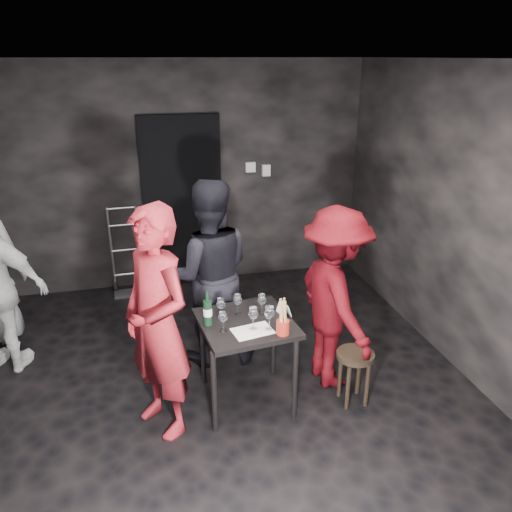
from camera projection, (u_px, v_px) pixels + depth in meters
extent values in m
cube|color=black|center=(218.00, 398.00, 4.26)|extent=(4.50, 5.00, 0.02)
cube|color=silver|center=(206.00, 59.00, 3.25)|extent=(4.50, 5.00, 0.02)
cube|color=black|center=(181.00, 178.00, 6.01)|extent=(4.50, 0.04, 2.70)
cube|color=black|center=(475.00, 229.00, 4.24)|extent=(0.04, 5.00, 2.70)
cube|color=black|center=(183.00, 203.00, 6.06)|extent=(0.95, 0.10, 2.10)
cube|color=#B7B7B2|center=(250.00, 167.00, 6.11)|extent=(0.12, 0.06, 0.12)
cube|color=#B7B7B2|center=(266.00, 170.00, 6.17)|extent=(0.10, 0.06, 0.14)
cylinder|color=#B2B2B7|center=(112.00, 251.00, 5.98)|extent=(0.03, 0.03, 1.08)
cylinder|color=#B2B2B7|center=(139.00, 249.00, 6.05)|extent=(0.03, 0.03, 1.08)
cube|color=#B2B2B7|center=(130.00, 293.00, 6.11)|extent=(0.36, 0.20, 0.03)
cylinder|color=black|center=(116.00, 285.00, 6.17)|extent=(0.04, 0.16, 0.16)
cylinder|color=black|center=(142.00, 282.00, 6.25)|extent=(0.04, 0.16, 0.16)
cube|color=black|center=(246.00, 323.00, 3.99)|extent=(0.72, 0.72, 0.04)
cylinder|color=black|center=(214.00, 392.00, 3.77)|extent=(0.04, 0.04, 0.71)
cylinder|color=black|center=(295.00, 380.00, 3.91)|extent=(0.04, 0.04, 0.71)
cylinder|color=black|center=(203.00, 347.00, 4.35)|extent=(0.04, 0.04, 0.71)
cylinder|color=black|center=(273.00, 338.00, 4.48)|extent=(0.04, 0.04, 0.71)
cylinder|color=black|center=(355.00, 355.00, 4.06)|extent=(0.31, 0.31, 0.04)
cylinder|color=black|center=(358.00, 373.00, 4.25)|extent=(0.04, 0.04, 0.41)
cylinder|color=black|center=(340.00, 376.00, 4.21)|extent=(0.04, 0.04, 0.41)
cylinder|color=black|center=(348.00, 388.00, 4.06)|extent=(0.04, 0.04, 0.41)
cylinder|color=black|center=(367.00, 385.00, 4.10)|extent=(0.04, 0.04, 0.41)
imported|color=#A41D27|center=(155.00, 302.00, 3.57)|extent=(0.86, 0.94, 2.17)
imported|color=black|center=(208.00, 259.00, 4.48)|extent=(1.03, 0.62, 2.04)
imported|color=#4D060C|center=(335.00, 293.00, 4.20)|extent=(0.62, 1.16, 1.72)
cube|color=white|center=(253.00, 331.00, 3.83)|extent=(0.34, 0.25, 0.00)
cylinder|color=black|center=(208.00, 313.00, 3.89)|extent=(0.07, 0.07, 0.20)
cylinder|color=black|center=(207.00, 296.00, 3.84)|extent=(0.03, 0.03, 0.08)
cylinder|color=white|center=(208.00, 312.00, 3.89)|extent=(0.07, 0.07, 0.06)
cylinder|color=#AA2518|center=(283.00, 327.00, 3.78)|extent=(0.10, 0.10, 0.11)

